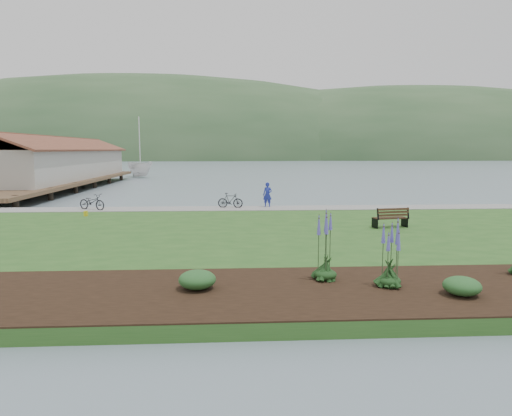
# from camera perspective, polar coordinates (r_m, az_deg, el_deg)

# --- Properties ---
(ground) EXTENTS (600.00, 600.00, 0.00)m
(ground) POSITION_cam_1_polar(r_m,az_deg,el_deg) (21.72, 2.37, -3.43)
(ground) COLOR slate
(ground) RESTS_ON ground
(lawn) EXTENTS (34.00, 20.00, 0.40)m
(lawn) POSITION_cam_1_polar(r_m,az_deg,el_deg) (19.72, 2.94, -3.95)
(lawn) COLOR #26521C
(lawn) RESTS_ON ground
(shoreline_path) EXTENTS (34.00, 2.20, 0.03)m
(shoreline_path) POSITION_cam_1_polar(r_m,az_deg,el_deg) (28.44, 1.01, -0.02)
(shoreline_path) COLOR gray
(shoreline_path) RESTS_ON lawn
(garden_bed) EXTENTS (24.00, 4.40, 0.04)m
(garden_bed) POSITION_cam_1_polar(r_m,az_deg,el_deg) (13.04, 20.24, -9.33)
(garden_bed) COLOR black
(garden_bed) RESTS_ON lawn
(far_hillside) EXTENTS (580.00, 80.00, 38.00)m
(far_hillside) POSITION_cam_1_polar(r_m,az_deg,el_deg) (192.55, 3.34, 6.12)
(far_hillside) COLOR #2F502D
(far_hillside) RESTS_ON ground
(pier_pavilion) EXTENTS (8.00, 36.00, 5.40)m
(pier_pavilion) POSITION_cam_1_polar(r_m,az_deg,el_deg) (51.95, -23.52, 5.17)
(pier_pavilion) COLOR #4C3826
(pier_pavilion) RESTS_ON ground
(park_bench) EXTENTS (1.67, 0.89, 0.99)m
(park_bench) POSITION_cam_1_polar(r_m,az_deg,el_deg) (22.32, 16.53, -1.12)
(park_bench) COLOR black
(park_bench) RESTS_ON lawn
(person) EXTENTS (0.80, 0.68, 1.86)m
(person) POSITION_cam_1_polar(r_m,az_deg,el_deg) (28.95, 1.45, 1.93)
(person) COLOR navy
(person) RESTS_ON lawn
(bicycle_a) EXTENTS (1.43, 1.98, 0.99)m
(bicycle_a) POSITION_cam_1_polar(r_m,az_deg,el_deg) (29.41, -19.82, 0.73)
(bicycle_a) COLOR black
(bicycle_a) RESTS_ON lawn
(bicycle_b) EXTENTS (0.77, 1.65, 0.96)m
(bicycle_b) POSITION_cam_1_polar(r_m,az_deg,el_deg) (28.61, -3.23, 0.95)
(bicycle_b) COLOR black
(bicycle_b) RESTS_ON lawn
(sailboat) EXTENTS (14.82, 14.87, 27.86)m
(sailboat) POSITION_cam_1_polar(r_m,az_deg,el_deg) (68.79, -14.22, 3.74)
(sailboat) COLOR silver
(sailboat) RESTS_ON ground
(pannier) EXTENTS (0.17, 0.27, 0.28)m
(pannier) POSITION_cam_1_polar(r_m,az_deg,el_deg) (26.87, -20.50, -0.65)
(pannier) COLOR gold
(pannier) RESTS_ON lawn
(echium_0) EXTENTS (0.62, 0.62, 1.94)m
(echium_0) POSITION_cam_1_polar(r_m,az_deg,el_deg) (12.60, 16.40, -5.78)
(echium_0) COLOR black
(echium_0) RESTS_ON garden_bed
(echium_4) EXTENTS (0.62, 0.62, 2.38)m
(echium_4) POSITION_cam_1_polar(r_m,az_deg,el_deg) (12.81, 8.76, -4.62)
(echium_4) COLOR black
(echium_4) RESTS_ON garden_bed
(shrub_0) EXTENTS (0.98, 0.98, 0.49)m
(shrub_0) POSITION_cam_1_polar(r_m,az_deg,el_deg) (12.13, -7.36, -8.86)
(shrub_0) COLOR #1E4C21
(shrub_0) RESTS_ON garden_bed
(shrub_1) EXTENTS (0.92, 0.92, 0.46)m
(shrub_1) POSITION_cam_1_polar(r_m,az_deg,el_deg) (12.64, 24.35, -8.87)
(shrub_1) COLOR #1E4C21
(shrub_1) RESTS_ON garden_bed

